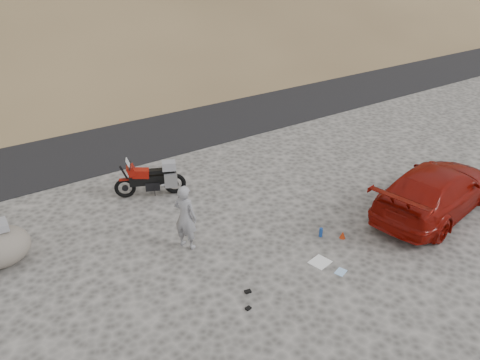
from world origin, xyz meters
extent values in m
plane|color=#464440|center=(0.00, 0.00, 0.00)|extent=(140.00, 140.00, 0.00)
cube|color=black|center=(0.00, 9.00, 0.00)|extent=(120.00, 7.00, 0.05)
torus|color=black|center=(-1.26, 3.71, 0.31)|extent=(0.61, 0.35, 0.61)
cylinder|color=black|center=(-1.26, 3.71, 0.31)|extent=(0.19, 0.13, 0.19)
torus|color=black|center=(0.07, 3.13, 0.31)|extent=(0.65, 0.38, 0.65)
cylinder|color=black|center=(0.07, 3.13, 0.31)|extent=(0.22, 0.15, 0.20)
cylinder|color=black|center=(-1.19, 3.68, 0.65)|extent=(0.34, 0.19, 0.76)
cylinder|color=black|center=(-1.07, 3.62, 1.01)|extent=(0.27, 0.55, 0.04)
cube|color=black|center=(-0.61, 3.43, 0.51)|extent=(1.12, 0.65, 0.28)
cube|color=black|center=(-0.53, 3.39, 0.33)|extent=(0.50, 0.42, 0.26)
cube|color=maroon|center=(-0.81, 3.51, 0.75)|extent=(0.56, 0.45, 0.29)
cube|color=maroon|center=(-1.04, 3.61, 0.86)|extent=(0.38, 0.40, 0.33)
cube|color=silver|center=(-1.10, 3.64, 1.10)|extent=(0.21, 0.30, 0.24)
cube|color=black|center=(-0.40, 3.34, 0.76)|extent=(0.55, 0.39, 0.11)
cube|color=black|center=(-0.08, 3.20, 0.73)|extent=(0.37, 0.28, 0.09)
cube|color=#ACACB1|center=(-0.14, 2.96, 0.54)|extent=(0.39, 0.25, 0.42)
cube|color=#ACACB1|center=(0.05, 3.40, 0.54)|extent=(0.39, 0.25, 0.42)
cube|color=gray|center=(-0.06, 3.19, 0.91)|extent=(0.48, 0.45, 0.24)
cube|color=maroon|center=(-1.26, 3.71, 0.59)|extent=(0.30, 0.21, 0.04)
cylinder|color=black|center=(-0.55, 3.22, 0.17)|extent=(0.10, 0.19, 0.34)
cylinder|color=#ACACB1|center=(-0.15, 3.09, 0.37)|extent=(0.42, 0.25, 0.12)
imported|color=gray|center=(-0.96, 0.54, 0.00)|extent=(0.64, 0.73, 1.68)
imported|color=maroon|center=(5.48, -1.84, 0.00)|extent=(4.91, 2.66, 1.35)
cube|color=white|center=(1.30, -1.80, 0.01)|extent=(0.53, 0.49, 0.02)
cylinder|color=navy|center=(2.05, -1.01, 0.12)|extent=(0.09, 0.09, 0.24)
cone|color=#AF2D0B|center=(2.46, -1.38, 0.10)|extent=(0.19, 0.19, 0.19)
cube|color=black|center=(-0.70, -1.69, 0.02)|extent=(0.16, 0.13, 0.04)
cube|color=black|center=(-0.99, -2.11, 0.02)|extent=(0.13, 0.10, 0.04)
cube|color=#9CC6F2|center=(1.44, -2.33, 0.01)|extent=(0.33, 0.29, 0.01)
camera|label=1|loc=(-5.25, -8.03, 6.77)|focal=35.00mm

